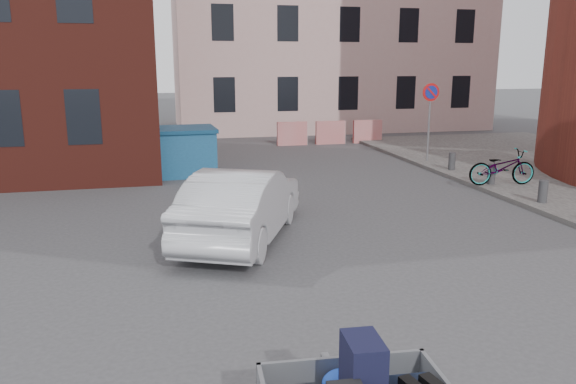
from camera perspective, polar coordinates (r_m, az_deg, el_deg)
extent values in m
plane|color=#38383A|center=(9.34, 6.93, -8.73)|extent=(120.00, 120.00, 0.00)
cylinder|color=gray|center=(19.91, 14.13, 6.78)|extent=(0.07, 0.07, 2.60)
cylinder|color=red|center=(19.81, 14.32, 9.79)|extent=(0.60, 0.03, 0.60)
cylinder|color=navy|center=(19.80, 14.35, 9.79)|extent=(0.44, 0.03, 0.44)
cylinder|color=#3A3A3D|center=(14.96, 24.47, 0.06)|extent=(0.22, 0.22, 0.55)
cylinder|color=#3A3A3D|center=(16.71, 19.96, 1.71)|extent=(0.22, 0.22, 0.55)
cylinder|color=#3A3A3D|center=(18.56, 16.32, 3.03)|extent=(0.22, 0.22, 0.55)
cube|color=red|center=(23.97, 0.43, 5.95)|extent=(1.30, 0.18, 1.00)
cube|color=red|center=(24.41, 4.34, 6.04)|extent=(1.30, 0.18, 1.00)
cube|color=red|center=(24.97, 8.09, 6.11)|extent=(1.30, 0.18, 1.00)
cube|color=slate|center=(5.52, 5.48, -17.56)|extent=(1.60, 0.14, 0.28)
cube|color=slate|center=(5.95, 4.48, -17.79)|extent=(0.12, 0.70, 0.06)
cube|color=#151633|center=(5.03, 7.58, -18.14)|extent=(0.33, 0.47, 0.70)
ellipsoid|color=#183EB5|center=(5.37, 5.45, -18.76)|extent=(0.38, 0.32, 0.24)
cube|color=#1C5786|center=(17.88, -13.01, 3.79)|extent=(3.48, 1.84, 1.36)
cube|color=navy|center=(17.78, -13.13, 6.14)|extent=(3.60, 1.96, 0.11)
imported|color=#BABCC2|center=(11.12, -4.71, -1.23)|extent=(3.16, 4.59, 1.43)
imported|color=black|center=(16.64, 20.91, 2.37)|extent=(1.95, 0.85, 0.99)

